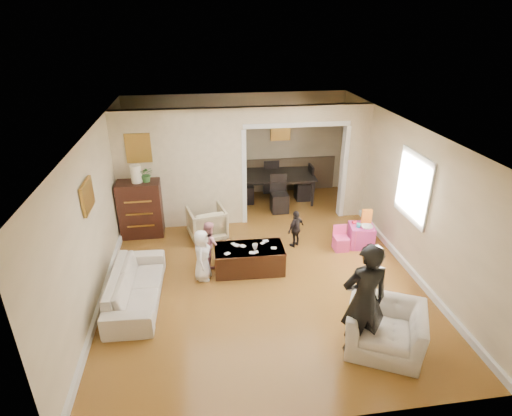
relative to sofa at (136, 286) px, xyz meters
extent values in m
plane|color=olive|center=(2.14, 0.89, -0.28)|extent=(7.00, 7.00, 0.00)
cube|color=beige|center=(0.77, 2.69, 1.02)|extent=(2.75, 0.18, 2.60)
cube|color=beige|center=(4.62, 2.69, 1.02)|extent=(0.55, 0.18, 2.60)
cube|color=beige|center=(3.24, 2.69, 2.14)|extent=(2.22, 0.18, 0.35)
cube|color=white|center=(4.87, 0.49, 1.27)|extent=(0.03, 0.95, 1.10)
cube|color=brown|center=(-0.06, 2.59, 1.57)|extent=(0.45, 0.03, 0.55)
cube|color=brown|center=(-0.57, 0.29, 1.52)|extent=(0.03, 0.55, 0.40)
cube|color=brown|center=(3.24, 4.33, 1.42)|extent=(0.45, 0.03, 0.55)
imported|color=beige|center=(0.00, 0.00, 0.00)|extent=(0.83, 1.95, 0.56)
imported|color=tan|center=(1.23, 2.00, 0.06)|extent=(0.88, 0.89, 0.69)
imported|color=beige|center=(3.57, -1.59, 0.05)|extent=(1.33, 1.27, 0.67)
cube|color=#33130F|center=(-0.13, 2.34, 0.32)|extent=(0.88, 0.49, 1.21)
cylinder|color=#FFF4CF|center=(-0.13, 2.34, 1.11)|extent=(0.22, 0.22, 0.36)
imported|color=#407734|center=(0.07, 2.34, 1.09)|extent=(0.29, 0.25, 0.32)
cube|color=#3D2113|center=(1.95, 0.64, -0.05)|extent=(1.28, 0.68, 0.47)
imported|color=silver|center=(2.05, 0.59, 0.24)|extent=(0.10, 0.10, 0.09)
cube|color=#DE3A9C|center=(4.32, 1.21, -0.05)|extent=(0.54, 0.54, 0.46)
cube|color=yellow|center=(4.44, 1.31, 0.32)|extent=(0.21, 0.10, 0.30)
cylinder|color=#26BCC2|center=(4.22, 1.16, 0.21)|extent=(0.08, 0.08, 0.08)
cube|color=red|center=(4.20, 1.33, 0.20)|extent=(0.09, 0.07, 0.05)
imported|color=white|center=(4.37, 1.09, 0.20)|extent=(0.27, 0.27, 0.06)
imported|color=black|center=(2.99, 3.71, 0.07)|extent=(2.05, 1.23, 0.70)
imported|color=black|center=(3.20, -1.61, 0.59)|extent=(0.64, 0.43, 1.73)
imported|color=white|center=(1.10, 0.49, 0.20)|extent=(0.40, 0.52, 0.96)
imported|color=#D4858F|center=(1.25, 0.94, 0.16)|extent=(0.45, 0.52, 0.89)
imported|color=black|center=(3.00, 1.39, 0.11)|extent=(0.48, 0.44, 0.79)
cube|color=white|center=(1.54, 0.49, 0.19)|extent=(0.13, 0.12, 0.00)
cube|color=white|center=(1.84, 0.72, 0.19)|extent=(0.13, 0.13, 0.00)
cube|color=white|center=(2.39, 0.57, 0.19)|extent=(0.11, 0.09, 0.00)
cube|color=white|center=(1.74, 0.76, 0.19)|extent=(0.11, 0.11, 0.00)
cube|color=white|center=(2.06, 0.48, 0.19)|extent=(0.07, 0.08, 0.00)
cube|color=white|center=(1.68, 0.82, 0.19)|extent=(0.10, 0.11, 0.00)
cube|color=white|center=(2.22, 0.77, 0.19)|extent=(0.10, 0.10, 0.00)
cube|color=white|center=(1.98, 0.46, 0.19)|extent=(0.13, 0.11, 0.00)
cube|color=white|center=(2.29, 0.84, 0.19)|extent=(0.11, 0.09, 0.00)
camera|label=1|loc=(1.14, -5.79, 4.00)|focal=28.98mm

